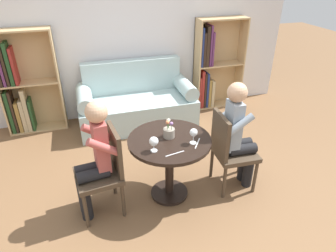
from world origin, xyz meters
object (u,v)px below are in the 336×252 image
object	(u,v)px
bookshelf_right	(212,67)
flower_vase	(169,131)
couch	(137,104)
bookshelf_left	(23,88)
chair_left	(105,168)
wine_glass_left	(154,142)
person_right	(239,135)
person_left	(94,158)
chair_right	(229,148)
wine_glass_right	(194,133)

from	to	relation	value
bookshelf_right	flower_vase	size ratio (longest dim) A/B	7.38
couch	bookshelf_right	size ratio (longest dim) A/B	1.17
bookshelf_left	chair_left	distance (m)	2.19
wine_glass_left	person_right	bearing A→B (deg)	6.30
bookshelf_right	flower_vase	distance (m)	2.35
chair_left	person_right	world-z (taller)	person_right
bookshelf_right	wine_glass_left	world-z (taller)	bookshelf_right
couch	person_left	world-z (taller)	person_left
chair_right	person_left	bearing A→B (deg)	91.86
bookshelf_left	wine_glass_right	bearing A→B (deg)	-50.19
chair_right	wine_glass_right	world-z (taller)	chair_right
person_right	wine_glass_right	bearing A→B (deg)	101.21
chair_left	person_right	size ratio (longest dim) A/B	0.73
wine_glass_right	couch	bearing A→B (deg)	96.11
bookshelf_left	person_left	bearing A→B (deg)	-67.72
bookshelf_left	wine_glass_left	world-z (taller)	bookshelf_left
bookshelf_left	person_right	world-z (taller)	bookshelf_left
person_left	wine_glass_right	size ratio (longest dim) A/B	7.73
couch	person_right	xyz separation A→B (m)	(0.74, -1.76, 0.34)
bookshelf_left	chair_right	distance (m)	3.00
person_right	bookshelf_right	bearing A→B (deg)	-13.74
chair_left	wine_glass_left	xyz separation A→B (m)	(0.45, -0.14, 0.31)
person_left	wine_glass_left	world-z (taller)	person_left
wine_glass_left	flower_vase	world-z (taller)	flower_vase
couch	wine_glass_left	world-z (taller)	couch
wine_glass_left	wine_glass_right	xyz separation A→B (m)	(0.39, 0.02, 0.01)
chair_right	person_left	xyz separation A→B (m)	(-1.39, 0.02, 0.15)
chair_right	wine_glass_right	size ratio (longest dim) A/B	5.78
wine_glass_left	flower_vase	bearing A→B (deg)	43.78
bookshelf_right	person_right	size ratio (longest dim) A/B	1.18
wine_glass_left	wine_glass_right	size ratio (longest dim) A/B	0.94
wine_glass_left	person_left	bearing A→B (deg)	166.85
couch	chair_right	xyz separation A→B (m)	(0.65, -1.75, 0.18)
bookshelf_right	chair_left	world-z (taller)	bookshelf_right
chair_left	chair_right	world-z (taller)	same
person_left	wine_glass_right	bearing A→B (deg)	76.95
bookshelf_left	bookshelf_right	bearing A→B (deg)	0.03
person_right	flower_vase	bearing A→B (deg)	85.38
person_right	wine_glass_right	world-z (taller)	person_right
person_left	person_right	bearing A→B (deg)	82.49
couch	wine_glass_right	world-z (taller)	couch
bookshelf_right	chair_left	distance (m)	2.81
bookshelf_left	couch	bearing A→B (deg)	-9.66
wine_glass_left	flower_vase	distance (m)	0.28
chair_left	chair_right	bearing A→B (deg)	81.90
wine_glass_left	couch	bearing A→B (deg)	83.97
couch	flower_vase	size ratio (longest dim) A/B	8.67
bookshelf_left	chair_left	world-z (taller)	bookshelf_left
chair_right	flower_vase	world-z (taller)	same
person_right	flower_vase	world-z (taller)	person_right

